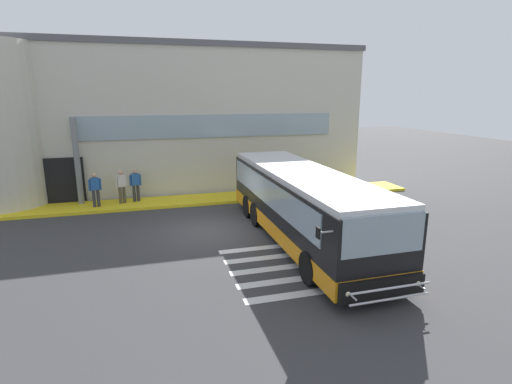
{
  "coord_description": "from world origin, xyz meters",
  "views": [
    {
      "loc": [
        -2.53,
        -15.42,
        5.46
      ],
      "look_at": [
        1.85,
        0.03,
        1.5
      ],
      "focal_mm": 27.9,
      "sensor_mm": 36.0,
      "label": 1
    }
  ],
  "objects_px": {
    "passenger_near_column": "(95,187)",
    "passenger_at_curb_edge": "(136,183)",
    "bus_main_foreground": "(302,206)",
    "entry_support_column": "(77,162)",
    "passenger_by_doorway": "(121,185)"
  },
  "relations": [
    {
      "from": "passenger_near_column",
      "to": "passenger_at_curb_edge",
      "type": "distance_m",
      "value": 1.93
    },
    {
      "from": "bus_main_foreground",
      "to": "passenger_near_column",
      "type": "bearing_deg",
      "value": 140.57
    },
    {
      "from": "entry_support_column",
      "to": "passenger_at_curb_edge",
      "type": "bearing_deg",
      "value": -6.87
    },
    {
      "from": "entry_support_column",
      "to": "passenger_at_curb_edge",
      "type": "height_order",
      "value": "entry_support_column"
    },
    {
      "from": "entry_support_column",
      "to": "passenger_at_curb_edge",
      "type": "xyz_separation_m",
      "value": [
        2.65,
        -0.32,
        -1.18
      ]
    },
    {
      "from": "bus_main_foreground",
      "to": "passenger_at_curb_edge",
      "type": "bearing_deg",
      "value": 130.9
    },
    {
      "from": "passenger_near_column",
      "to": "passenger_at_curb_edge",
      "type": "xyz_separation_m",
      "value": [
        1.86,
        0.51,
        -0.03
      ]
    },
    {
      "from": "passenger_at_curb_edge",
      "to": "entry_support_column",
      "type": "bearing_deg",
      "value": 173.13
    },
    {
      "from": "entry_support_column",
      "to": "bus_main_foreground",
      "type": "distance_m",
      "value": 11.52
    },
    {
      "from": "bus_main_foreground",
      "to": "passenger_at_curb_edge",
      "type": "relative_size",
      "value": 6.64
    },
    {
      "from": "entry_support_column",
      "to": "passenger_by_doorway",
      "type": "relative_size",
      "value": 2.52
    },
    {
      "from": "passenger_near_column",
      "to": "passenger_at_curb_edge",
      "type": "height_order",
      "value": "same"
    },
    {
      "from": "bus_main_foreground",
      "to": "passenger_at_curb_edge",
      "type": "distance_m",
      "value": 9.37
    },
    {
      "from": "passenger_by_doorway",
      "to": "passenger_at_curb_edge",
      "type": "bearing_deg",
      "value": 15.95
    },
    {
      "from": "entry_support_column",
      "to": "passenger_near_column",
      "type": "distance_m",
      "value": 1.62
    }
  ]
}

